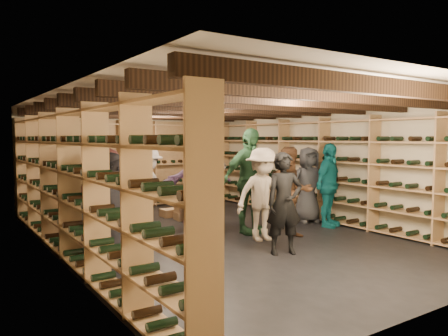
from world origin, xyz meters
name	(u,v)px	position (x,y,z in m)	size (l,w,h in m)	color
ground	(220,235)	(0.00, 0.00, 0.00)	(8.00, 8.00, 0.00)	black
walls	(220,168)	(0.00, 0.00, 1.20)	(5.52, 8.02, 2.40)	beige
ceiling	(220,99)	(0.00, 0.00, 2.40)	(5.50, 8.00, 0.01)	beige
ceiling_joists	(220,107)	(0.00, 0.00, 2.26)	(5.40, 7.12, 0.18)	black
wine_rack_left	(69,184)	(-2.57, 0.00, 1.08)	(0.32, 7.50, 2.15)	#A4764F
wine_rack_right	(324,169)	(2.57, 0.00, 1.08)	(0.32, 7.50, 2.15)	#A4764F
wine_rack_back	(136,164)	(0.00, 3.83, 1.07)	(4.70, 0.30, 2.15)	#A4764F
crate_stack_left	(118,213)	(-1.40, 1.30, 0.34)	(0.59, 0.50, 0.68)	tan
crate_stack_right	(187,204)	(0.24, 1.66, 0.34)	(0.53, 0.38, 0.68)	tan
crate_loose	(173,213)	(0.15, 2.16, 0.09)	(0.50, 0.33, 0.17)	tan
person_0	(113,207)	(-2.11, -0.51, 0.77)	(0.75, 0.49, 1.53)	black
person_1	(284,203)	(0.13, -1.55, 0.76)	(0.55, 0.36, 1.52)	black
person_3	(263,194)	(0.40, -0.70, 0.78)	(1.01, 0.58, 1.56)	beige
person_4	(329,185)	(2.18, -0.51, 0.81)	(0.95, 0.40, 1.62)	#10696F
person_5	(108,198)	(-1.95, 0.18, 0.80)	(1.48, 0.47, 1.59)	brown
person_7	(209,183)	(-0.08, 0.24, 0.92)	(0.67, 0.44, 1.84)	gray
person_8	(291,192)	(0.94, -0.80, 0.79)	(0.77, 0.60, 1.57)	#422917
person_9	(148,188)	(-0.80, 1.30, 0.78)	(1.00, 0.58, 1.55)	#B9AFA9
person_10	(249,181)	(0.56, -0.11, 0.95)	(1.12, 0.46, 1.90)	#265331
person_11	(195,184)	(0.24, 1.30, 0.79)	(1.47, 0.47, 1.59)	#8C669A
person_12	(308,185)	(2.18, 0.04, 0.77)	(0.75, 0.49, 1.54)	#2F3034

